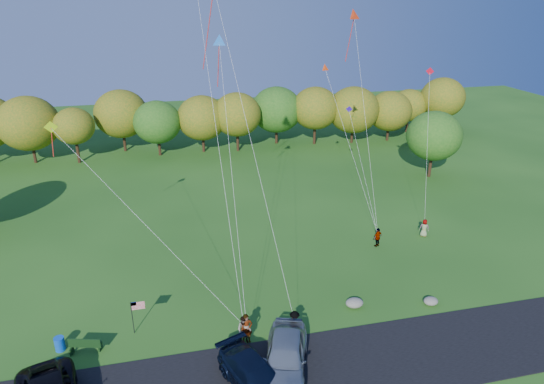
{
  "coord_description": "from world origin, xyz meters",
  "views": [
    {
      "loc": [
        -4.95,
        -23.79,
        19.36
      ],
      "look_at": [
        2.03,
        6.0,
        6.65
      ],
      "focal_mm": 32.0,
      "sensor_mm": 36.0,
      "label": 1
    }
  ],
  "objects_px": {
    "flyer_c": "(294,323)",
    "minivan_silver": "(285,356)",
    "flyer_b": "(244,330)",
    "minivan_navy": "(255,376)",
    "flyer_d": "(378,237)",
    "park_bench": "(85,345)",
    "flyer_e": "(424,228)",
    "trash_barrel": "(60,344)",
    "flyer_a": "(247,329)"
  },
  "relations": [
    {
      "from": "trash_barrel",
      "to": "flyer_a",
      "type": "bearing_deg",
      "value": -9.53
    },
    {
      "from": "flyer_e",
      "to": "flyer_d",
      "type": "bearing_deg",
      "value": 40.43
    },
    {
      "from": "minivan_navy",
      "to": "flyer_e",
      "type": "height_order",
      "value": "minivan_navy"
    },
    {
      "from": "flyer_c",
      "to": "flyer_d",
      "type": "xyz_separation_m",
      "value": [
        9.61,
        9.12,
        -0.01
      ]
    },
    {
      "from": "minivan_navy",
      "to": "flyer_d",
      "type": "height_order",
      "value": "flyer_d"
    },
    {
      "from": "minivan_silver",
      "to": "flyer_c",
      "type": "bearing_deg",
      "value": 84.32
    },
    {
      "from": "park_bench",
      "to": "minivan_silver",
      "type": "bearing_deg",
      "value": -5.07
    },
    {
      "from": "minivan_navy",
      "to": "flyer_c",
      "type": "xyz_separation_m",
      "value": [
        3.17,
        3.75,
        -0.01
      ]
    },
    {
      "from": "flyer_b",
      "to": "flyer_e",
      "type": "relative_size",
      "value": 1.16
    },
    {
      "from": "flyer_e",
      "to": "park_bench",
      "type": "relative_size",
      "value": 0.85
    },
    {
      "from": "minivan_silver",
      "to": "flyer_b",
      "type": "height_order",
      "value": "minivan_silver"
    },
    {
      "from": "flyer_d",
      "to": "flyer_e",
      "type": "distance_m",
      "value": 4.65
    },
    {
      "from": "trash_barrel",
      "to": "flyer_b",
      "type": "bearing_deg",
      "value": -9.66
    },
    {
      "from": "flyer_c",
      "to": "park_bench",
      "type": "relative_size",
      "value": 0.9
    },
    {
      "from": "minivan_navy",
      "to": "flyer_c",
      "type": "relative_size",
      "value": 3.22
    },
    {
      "from": "flyer_c",
      "to": "minivan_silver",
      "type": "bearing_deg",
      "value": 90.43
    },
    {
      "from": "flyer_c",
      "to": "flyer_e",
      "type": "relative_size",
      "value": 1.07
    },
    {
      "from": "flyer_c",
      "to": "park_bench",
      "type": "xyz_separation_m",
      "value": [
        -12.16,
        1.19,
        -0.28
      ]
    },
    {
      "from": "flyer_b",
      "to": "flyer_d",
      "type": "xyz_separation_m",
      "value": [
        12.69,
        9.12,
        -0.08
      ]
    },
    {
      "from": "flyer_c",
      "to": "park_bench",
      "type": "height_order",
      "value": "flyer_c"
    },
    {
      "from": "minivan_silver",
      "to": "trash_barrel",
      "type": "relative_size",
      "value": 6.64
    },
    {
      "from": "flyer_d",
      "to": "park_bench",
      "type": "xyz_separation_m",
      "value": [
        -21.77,
        -7.93,
        -0.27
      ]
    },
    {
      "from": "minivan_navy",
      "to": "trash_barrel",
      "type": "bearing_deg",
      "value": 130.77
    },
    {
      "from": "flyer_b",
      "to": "trash_barrel",
      "type": "distance_m",
      "value": 10.73
    },
    {
      "from": "flyer_d",
      "to": "minivan_navy",
      "type": "bearing_deg",
      "value": 18.58
    },
    {
      "from": "minivan_navy",
      "to": "flyer_d",
      "type": "xyz_separation_m",
      "value": [
        12.78,
        12.87,
        -0.01
      ]
    },
    {
      "from": "minivan_silver",
      "to": "flyer_a",
      "type": "bearing_deg",
      "value": 138.78
    },
    {
      "from": "flyer_b",
      "to": "park_bench",
      "type": "bearing_deg",
      "value": -154.0
    },
    {
      "from": "flyer_e",
      "to": "flyer_c",
      "type": "bearing_deg",
      "value": 66.15
    },
    {
      "from": "flyer_d",
      "to": "flyer_e",
      "type": "bearing_deg",
      "value": 162.39
    },
    {
      "from": "minivan_silver",
      "to": "flyer_b",
      "type": "xyz_separation_m",
      "value": [
        -1.77,
        2.84,
        -0.13
      ]
    },
    {
      "from": "flyer_a",
      "to": "flyer_c",
      "type": "bearing_deg",
      "value": -6.96
    },
    {
      "from": "flyer_d",
      "to": "trash_barrel",
      "type": "relative_size",
      "value": 1.92
    },
    {
      "from": "minivan_silver",
      "to": "park_bench",
      "type": "bearing_deg",
      "value": 178.65
    },
    {
      "from": "minivan_silver",
      "to": "flyer_d",
      "type": "relative_size",
      "value": 3.46
    },
    {
      "from": "flyer_c",
      "to": "park_bench",
      "type": "bearing_deg",
      "value": 19.51
    },
    {
      "from": "flyer_b",
      "to": "flyer_c",
      "type": "bearing_deg",
      "value": 33.44
    },
    {
      "from": "flyer_c",
      "to": "flyer_d",
      "type": "bearing_deg",
      "value": -111.41
    },
    {
      "from": "flyer_e",
      "to": "trash_barrel",
      "type": "xyz_separation_m",
      "value": [
        -27.85,
        -8.05,
        -0.35
      ]
    },
    {
      "from": "flyer_b",
      "to": "minivan_navy",
      "type": "bearing_deg",
      "value": -57.98
    },
    {
      "from": "minivan_navy",
      "to": "flyer_a",
      "type": "bearing_deg",
      "value": 64.98
    },
    {
      "from": "flyer_a",
      "to": "flyer_d",
      "type": "height_order",
      "value": "flyer_a"
    },
    {
      "from": "minivan_silver",
      "to": "flyer_a",
      "type": "distance_m",
      "value": 3.27
    },
    {
      "from": "minivan_silver",
      "to": "trash_barrel",
      "type": "height_order",
      "value": "minivan_silver"
    },
    {
      "from": "flyer_c",
      "to": "flyer_d",
      "type": "height_order",
      "value": "flyer_c"
    },
    {
      "from": "flyer_a",
      "to": "flyer_e",
      "type": "distance_m",
      "value": 19.76
    },
    {
      "from": "flyer_c",
      "to": "trash_barrel",
      "type": "height_order",
      "value": "flyer_c"
    },
    {
      "from": "flyer_a",
      "to": "trash_barrel",
      "type": "relative_size",
      "value": 2.24
    },
    {
      "from": "minivan_navy",
      "to": "flyer_b",
      "type": "xyz_separation_m",
      "value": [
        0.09,
        3.75,
        0.07
      ]
    },
    {
      "from": "minivan_navy",
      "to": "minivan_silver",
      "type": "relative_size",
      "value": 0.94
    }
  ]
}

